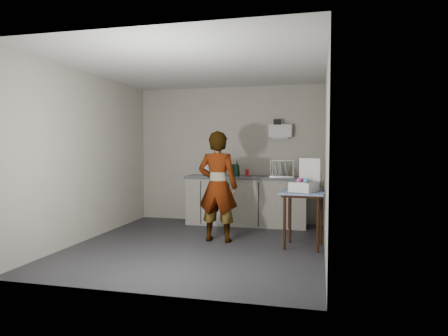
% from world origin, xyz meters
% --- Properties ---
extents(ground, '(4.00, 4.00, 0.00)m').
position_xyz_m(ground, '(0.00, 0.00, 0.00)').
color(ground, '#242529').
rests_on(ground, ground).
extents(wall_back, '(3.60, 0.02, 2.60)m').
position_xyz_m(wall_back, '(0.00, 1.99, 1.30)').
color(wall_back, beige).
rests_on(wall_back, ground).
extents(wall_right, '(0.02, 4.00, 2.60)m').
position_xyz_m(wall_right, '(1.79, 0.00, 1.30)').
color(wall_right, beige).
rests_on(wall_right, ground).
extents(wall_left, '(0.02, 4.00, 2.60)m').
position_xyz_m(wall_left, '(-1.79, 0.00, 1.30)').
color(wall_left, beige).
rests_on(wall_left, ground).
extents(ceiling, '(3.60, 4.00, 0.01)m').
position_xyz_m(ceiling, '(0.00, 0.00, 2.60)').
color(ceiling, white).
rests_on(ceiling, wall_back).
extents(kitchen_counter, '(2.24, 0.62, 0.91)m').
position_xyz_m(kitchen_counter, '(0.40, 1.70, 0.43)').
color(kitchen_counter, black).
rests_on(kitchen_counter, ground).
extents(wall_shelf, '(0.42, 0.18, 0.37)m').
position_xyz_m(wall_shelf, '(1.00, 1.92, 1.75)').
color(wall_shelf, white).
rests_on(wall_shelf, ground).
extents(side_table, '(0.68, 0.68, 0.81)m').
position_xyz_m(side_table, '(1.50, 0.24, 0.71)').
color(side_table, '#331A0B').
rests_on(side_table, ground).
extents(standing_man, '(0.63, 0.43, 1.69)m').
position_xyz_m(standing_man, '(0.21, 0.32, 0.85)').
color(standing_man, '#B2A593').
rests_on(standing_man, ground).
extents(soap_bottle, '(0.13, 0.13, 0.28)m').
position_xyz_m(soap_bottle, '(0.24, 1.62, 1.05)').
color(soap_bottle, black).
rests_on(soap_bottle, kitchen_counter).
extents(soda_can, '(0.06, 0.06, 0.12)m').
position_xyz_m(soda_can, '(0.41, 1.72, 0.97)').
color(soda_can, red).
rests_on(soda_can, kitchen_counter).
extents(dark_bottle, '(0.06, 0.06, 0.22)m').
position_xyz_m(dark_bottle, '(0.15, 1.73, 1.02)').
color(dark_bottle, black).
rests_on(dark_bottle, kitchen_counter).
extents(paper_towel, '(0.16, 0.16, 0.29)m').
position_xyz_m(paper_towel, '(-0.36, 1.70, 1.05)').
color(paper_towel, black).
rests_on(paper_towel, kitchen_counter).
extents(dish_rack, '(0.44, 0.33, 0.30)m').
position_xyz_m(dish_rack, '(1.06, 1.68, 0.98)').
color(dish_rack, white).
rests_on(dish_rack, kitchen_counter).
extents(bakery_box, '(0.45, 0.46, 0.47)m').
position_xyz_m(bakery_box, '(1.51, 0.26, 0.91)').
color(bakery_box, white).
rests_on(bakery_box, side_table).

